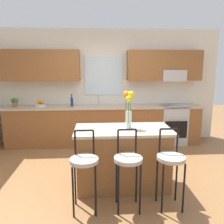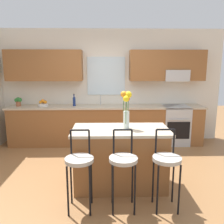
# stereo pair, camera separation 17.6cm
# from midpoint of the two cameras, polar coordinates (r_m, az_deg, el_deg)

# --- Properties ---
(ground_plane) EXTENTS (14.00, 14.00, 0.00)m
(ground_plane) POSITION_cam_midpoint_polar(r_m,az_deg,el_deg) (4.02, -2.33, -15.73)
(ground_plane) COLOR olive
(back_wall_assembly) EXTENTS (5.60, 0.50, 2.70)m
(back_wall_assembly) POSITION_cam_midpoint_polar(r_m,az_deg,el_deg) (5.58, -2.68, 8.03)
(back_wall_assembly) COLOR silver
(back_wall_assembly) RESTS_ON ground
(counter_run) EXTENTS (4.56, 0.64, 0.92)m
(counter_run) POSITION_cam_midpoint_polar(r_m,az_deg,el_deg) (5.45, -2.87, -3.18)
(counter_run) COLOR brown
(counter_run) RESTS_ON ground
(sink_faucet) EXTENTS (0.02, 0.13, 0.23)m
(sink_faucet) POSITION_cam_midpoint_polar(r_m,az_deg,el_deg) (5.48, -4.36, 3.22)
(sink_faucet) COLOR #B7BABC
(sink_faucet) RESTS_ON counter_run
(oven_range) EXTENTS (0.60, 0.64, 0.92)m
(oven_range) POSITION_cam_midpoint_polar(r_m,az_deg,el_deg) (5.70, 13.89, -2.93)
(oven_range) COLOR #B7BABC
(oven_range) RESTS_ON ground
(kitchen_island) EXTENTS (1.43, 0.73, 0.92)m
(kitchen_island) POSITION_cam_midpoint_polar(r_m,az_deg,el_deg) (3.54, 1.26, -11.31)
(kitchen_island) COLOR brown
(kitchen_island) RESTS_ON ground
(bar_stool_near) EXTENTS (0.36, 0.36, 1.04)m
(bar_stool_near) POSITION_cam_midpoint_polar(r_m,az_deg,el_deg) (2.94, -8.68, -12.68)
(bar_stool_near) COLOR black
(bar_stool_near) RESTS_ON ground
(bar_stool_middle) EXTENTS (0.36, 0.36, 1.04)m
(bar_stool_middle) POSITION_cam_midpoint_polar(r_m,az_deg,el_deg) (2.95, 2.29, -12.52)
(bar_stool_middle) COLOR black
(bar_stool_middle) RESTS_ON ground
(bar_stool_far) EXTENTS (0.36, 0.36, 1.04)m
(bar_stool_far) POSITION_cam_midpoint_polar(r_m,az_deg,el_deg) (3.05, 12.84, -11.95)
(bar_stool_far) COLOR black
(bar_stool_far) RESTS_ON ground
(flower_vase) EXTENTS (0.16, 0.17, 0.56)m
(flower_vase) POSITION_cam_midpoint_polar(r_m,az_deg,el_deg) (3.36, 2.68, 1.79)
(flower_vase) COLOR silver
(flower_vase) RESTS_ON kitchen_island
(fruit_bowl_oranges) EXTENTS (0.24, 0.24, 0.16)m
(fruit_bowl_oranges) POSITION_cam_midpoint_polar(r_m,az_deg,el_deg) (5.53, -18.38, 1.82)
(fruit_bowl_oranges) COLOR silver
(fruit_bowl_oranges) RESTS_ON counter_run
(bottle_olive_oil) EXTENTS (0.06, 0.06, 0.28)m
(bottle_olive_oil) POSITION_cam_midpoint_polar(r_m,az_deg,el_deg) (5.38, -10.92, 2.58)
(bottle_olive_oil) COLOR navy
(bottle_olive_oil) RESTS_ON counter_run
(potted_plant_small) EXTENTS (0.18, 0.12, 0.21)m
(potted_plant_small) POSITION_cam_midpoint_polar(r_m,az_deg,el_deg) (5.69, -23.97, 2.34)
(potted_plant_small) COLOR #9E5B3D
(potted_plant_small) RESTS_ON counter_run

